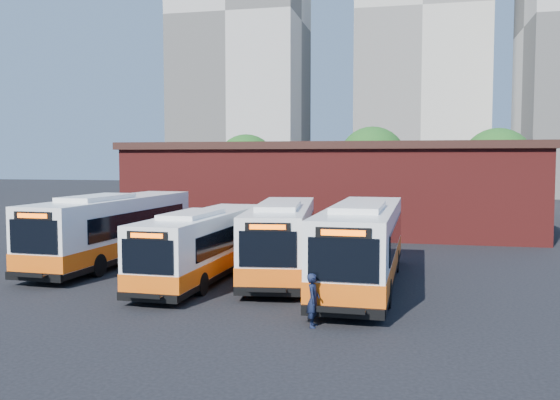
% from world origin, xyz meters
% --- Properties ---
extents(ground, '(220.00, 220.00, 0.00)m').
position_xyz_m(ground, '(0.00, 0.00, 0.00)').
color(ground, black).
extents(bus_west, '(3.23, 13.03, 3.52)m').
position_xyz_m(bus_west, '(-8.96, 3.83, 1.60)').
color(bus_west, white).
rests_on(bus_west, ground).
extents(bus_midwest, '(2.63, 11.39, 3.09)m').
position_xyz_m(bus_midwest, '(-3.10, 0.94, 1.40)').
color(bus_midwest, white).
rests_on(bus_midwest, ground).
extents(bus_mideast, '(4.02, 12.41, 3.33)m').
position_xyz_m(bus_mideast, '(-0.06, 3.03, 1.51)').
color(bus_mideast, white).
rests_on(bus_mideast, ground).
extents(bus_east, '(2.91, 13.00, 3.53)m').
position_xyz_m(bus_east, '(3.80, 1.03, 1.60)').
color(bus_east, white).
rests_on(bus_east, ground).
extents(transit_worker, '(0.43, 0.64, 1.70)m').
position_xyz_m(transit_worker, '(2.79, -5.40, 0.85)').
color(transit_worker, black).
rests_on(transit_worker, ground).
extents(depot_building, '(28.60, 12.60, 6.40)m').
position_xyz_m(depot_building, '(0.00, 20.00, 3.26)').
color(depot_building, maroon).
rests_on(depot_building, ground).
extents(tree_west, '(6.00, 6.00, 7.65)m').
position_xyz_m(tree_west, '(-10.00, 32.00, 4.64)').
color(tree_west, '#382314').
rests_on(tree_west, ground).
extents(tree_mid, '(6.56, 6.56, 8.36)m').
position_xyz_m(tree_mid, '(2.00, 34.00, 5.08)').
color(tree_mid, '#382314').
rests_on(tree_mid, ground).
extents(tree_east, '(6.24, 6.24, 7.96)m').
position_xyz_m(tree_east, '(13.00, 31.00, 4.83)').
color(tree_east, '#382314').
rests_on(tree_east, ground).
extents(tower_left, '(20.00, 18.00, 56.20)m').
position_xyz_m(tower_left, '(-22.00, 72.00, 27.84)').
color(tower_left, '#B7B2A8').
rests_on(tower_left, ground).
extents(tower_center, '(22.00, 20.00, 61.20)m').
position_xyz_m(tower_center, '(7.00, 86.00, 30.34)').
color(tower_center, beige).
rests_on(tower_center, ground).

